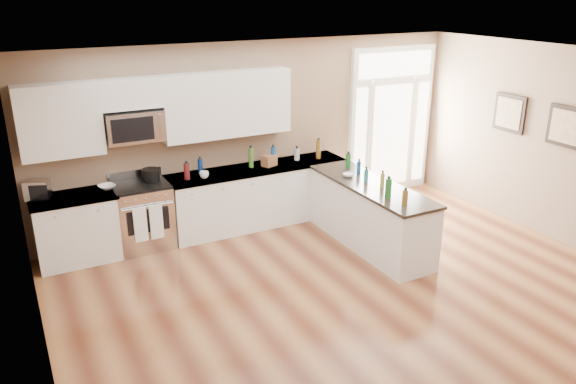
% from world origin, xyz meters
% --- Properties ---
extents(ground, '(8.00, 8.00, 0.00)m').
position_xyz_m(ground, '(0.00, 0.00, 0.00)').
color(ground, '#582918').
extents(room_shell, '(8.00, 8.00, 8.00)m').
position_xyz_m(room_shell, '(0.00, 0.00, 1.71)').
color(room_shell, '#8B7058').
rests_on(room_shell, ground).
extents(back_cabinet_left, '(1.10, 0.66, 0.94)m').
position_xyz_m(back_cabinet_left, '(-2.87, 3.69, 0.44)').
color(back_cabinet_left, white).
rests_on(back_cabinet_left, ground).
extents(back_cabinet_right, '(2.85, 0.66, 0.94)m').
position_xyz_m(back_cabinet_right, '(-0.16, 3.69, 0.44)').
color(back_cabinet_right, white).
rests_on(back_cabinet_right, ground).
extents(peninsula_cabinet, '(0.69, 2.32, 0.94)m').
position_xyz_m(peninsula_cabinet, '(0.93, 2.24, 0.43)').
color(peninsula_cabinet, white).
rests_on(peninsula_cabinet, ground).
extents(upper_cabinet_left, '(1.04, 0.33, 0.95)m').
position_xyz_m(upper_cabinet_left, '(-2.88, 3.83, 1.93)').
color(upper_cabinet_left, white).
rests_on(upper_cabinet_left, room_shell).
extents(upper_cabinet_right, '(1.94, 0.33, 0.95)m').
position_xyz_m(upper_cabinet_right, '(-0.57, 3.83, 1.93)').
color(upper_cabinet_right, white).
rests_on(upper_cabinet_right, room_shell).
extents(upper_cabinet_short, '(0.82, 0.33, 0.40)m').
position_xyz_m(upper_cabinet_short, '(-1.95, 3.83, 2.20)').
color(upper_cabinet_short, white).
rests_on(upper_cabinet_short, room_shell).
extents(microwave, '(0.78, 0.41, 0.42)m').
position_xyz_m(microwave, '(-1.95, 3.80, 1.76)').
color(microwave, silver).
rests_on(microwave, room_shell).
extents(entry_door, '(1.70, 0.10, 2.60)m').
position_xyz_m(entry_door, '(2.55, 3.95, 1.30)').
color(entry_door, white).
rests_on(entry_door, ground).
extents(wall_art_near, '(0.05, 0.58, 0.58)m').
position_xyz_m(wall_art_near, '(3.47, 2.20, 1.70)').
color(wall_art_near, black).
rests_on(wall_art_near, room_shell).
extents(wall_art_far, '(0.05, 0.58, 0.58)m').
position_xyz_m(wall_art_far, '(3.47, 1.20, 1.70)').
color(wall_art_far, black).
rests_on(wall_art_far, room_shell).
extents(kitchen_range, '(0.76, 0.68, 1.08)m').
position_xyz_m(kitchen_range, '(-1.97, 3.69, 0.48)').
color(kitchen_range, silver).
rests_on(kitchen_range, ground).
extents(stockpot, '(0.32, 0.32, 0.19)m').
position_xyz_m(stockpot, '(-1.79, 3.77, 1.05)').
color(stockpot, black).
rests_on(stockpot, kitchen_range).
extents(toaster_oven, '(0.36, 0.32, 0.25)m').
position_xyz_m(toaster_oven, '(-3.27, 3.79, 1.07)').
color(toaster_oven, silver).
rests_on(toaster_oven, back_cabinet_left).
extents(cardboard_box, '(0.25, 0.22, 0.17)m').
position_xyz_m(cardboard_box, '(0.03, 3.67, 1.03)').
color(cardboard_box, brown).
rests_on(cardboard_box, back_cabinet_right).
extents(bowl_left, '(0.27, 0.27, 0.05)m').
position_xyz_m(bowl_left, '(-2.41, 3.76, 0.97)').
color(bowl_left, white).
rests_on(bowl_left, back_cabinet_left).
extents(bowl_peninsula, '(0.19, 0.19, 0.05)m').
position_xyz_m(bowl_peninsula, '(0.81, 2.66, 0.96)').
color(bowl_peninsula, white).
rests_on(bowl_peninsula, peninsula_cabinet).
extents(cup_counter, '(0.14, 0.14, 0.10)m').
position_xyz_m(cup_counter, '(-1.07, 3.57, 0.99)').
color(cup_counter, white).
rests_on(cup_counter, back_cabinet_right).
extents(counter_bottles, '(2.42, 2.45, 0.30)m').
position_xyz_m(counter_bottles, '(0.31, 3.06, 1.06)').
color(counter_bottles, '#19591E').
rests_on(counter_bottles, back_cabinet_right).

